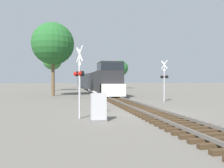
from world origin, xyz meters
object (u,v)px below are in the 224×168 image
(crossing_signal_near, at_px, (79,77))
(tree_far_right, at_px, (53,44))
(freight_train, at_px, (89,82))
(tree_mid_background, at_px, (52,61))
(relay_cabinet, at_px, (98,108))
(tree_deep_background, at_px, (120,68))
(crossing_signal_far, at_px, (164,78))

(crossing_signal_near, distance_m, tree_far_right, 20.56)
(freight_train, height_order, crossing_signal_near, freight_train)
(tree_far_right, xyz_separation_m, tree_mid_background, (-1.37, 19.28, -0.69))
(relay_cabinet, relative_size, tree_deep_background, 0.19)
(crossing_signal_near, xyz_separation_m, tree_mid_background, (-4.08, 39.02, 4.39))
(tree_far_right, xyz_separation_m, tree_deep_background, (16.89, 28.66, -1.67))
(relay_cabinet, relative_size, tree_far_right, 0.14)
(crossing_signal_far, xyz_separation_m, tree_mid_background, (-13.25, 30.69, 4.36))
(freight_train, distance_m, crossing_signal_far, 36.73)
(tree_far_right, bearing_deg, freight_train, 73.42)
(freight_train, bearing_deg, crossing_signal_near, -96.05)
(crossing_signal_near, relative_size, crossing_signal_far, 0.97)
(crossing_signal_far, bearing_deg, crossing_signal_near, 113.45)
(freight_train, height_order, relay_cabinet, freight_train)
(crossing_signal_near, distance_m, tree_deep_background, 50.55)
(freight_train, relative_size, tree_mid_background, 7.36)
(freight_train, bearing_deg, tree_mid_background, -146.81)
(crossing_signal_near, bearing_deg, freight_train, 154.59)
(crossing_signal_far, bearing_deg, tree_deep_background, -25.93)
(relay_cabinet, xyz_separation_m, tree_deep_background, (13.20, 49.48, 5.09))
(crossing_signal_far, relative_size, tree_far_right, 0.41)
(crossing_signal_near, bearing_deg, tree_far_right, 168.46)
(crossing_signal_far, distance_m, tree_mid_background, 33.71)
(tree_far_right, bearing_deg, tree_deep_background, 59.50)
(crossing_signal_near, height_order, relay_cabinet, crossing_signal_near)
(tree_deep_background, bearing_deg, crossing_signal_near, -106.32)
(crossing_signal_far, distance_m, relay_cabinet, 12.59)
(freight_train, bearing_deg, tree_deep_background, 20.95)
(crossing_signal_far, relative_size, relay_cabinet, 2.85)
(freight_train, relative_size, tree_deep_background, 8.18)
(freight_train, relative_size, tree_far_right, 6.30)
(tree_far_right, bearing_deg, crossing_signal_near, -82.18)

